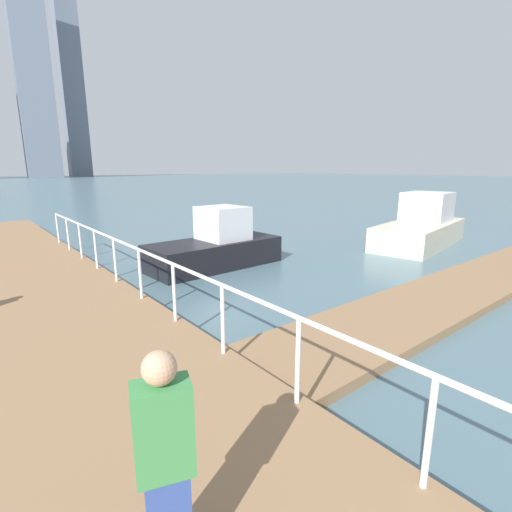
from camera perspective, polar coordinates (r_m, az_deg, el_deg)
name	(u,v)px	position (r m, az deg, el deg)	size (l,w,h in m)	color
ground_plane	(167,252)	(14.46, -13.39, 0.59)	(300.00, 300.00, 0.00)	slate
floating_dock	(470,285)	(11.35, 29.74, -3.80)	(15.60, 2.00, 0.18)	#93704C
boardwalk_railing	(355,364)	(3.90, 14.78, -15.50)	(0.06, 26.20, 1.08)	white
moored_boat_2	(216,246)	(12.02, -6.02, 1.47)	(4.33, 1.95, 1.88)	black
moored_boat_4	(421,227)	(16.68, 23.77, 4.07)	(5.71, 3.02, 2.10)	beige
pedestrian_0	(166,465)	(2.79, -13.55, -28.45)	(0.41, 0.32, 1.63)	#334C99
skyline_tower_3	(32,70)	(141.07, -30.81, 23.00)	(9.40, 11.85, 62.34)	slate
skyline_tower_4	(72,89)	(159.54, -26.07, 21.76)	(7.10, 6.11, 60.30)	slate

